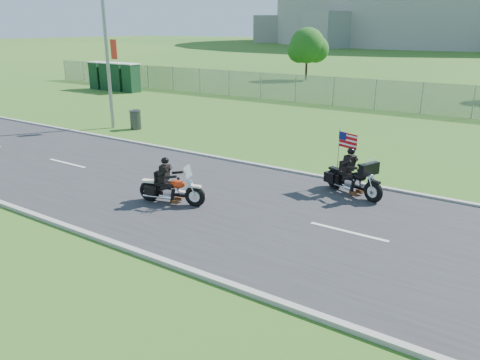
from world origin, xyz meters
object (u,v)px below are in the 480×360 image
Objects in this scene: streetlight at (108,20)px; motorcycle_lead at (171,189)px; porta_toilet_b at (120,78)px; motorcycle_follow at (353,180)px; trash_can at (136,120)px; porta_toilet_a at (131,79)px; porta_toilet_c at (109,77)px; porta_toilet_d at (98,76)px.

motorcycle_lead is (10.51, -7.23, -5.16)m from streetlight.
porta_toilet_b reaches higher than motorcycle_lead.
motorcycle_follow is at bearing -12.41° from streetlight.
motorcycle_follow is at bearing -14.42° from trash_can.
streetlight is at bearing -47.09° from porta_toilet_a.
trash_can is (12.72, -10.56, -0.65)m from porta_toilet_b.
porta_toilet_b is (-1.40, 0.00, 0.00)m from porta_toilet_a.
motorcycle_lead is at bearing -117.89° from motorcycle_follow.
streetlight reaches higher than porta_toilet_c.
porta_toilet_c is 1.00× the size of porta_toilet_d.
porta_toilet_b is 2.80m from porta_toilet_d.
porta_toilet_a is 27.32m from motorcycle_lead.
porta_toilet_d is (-2.80, 0.00, 0.00)m from porta_toilet_b.
porta_toilet_c is at bearing 173.82° from motorcycle_follow.
porta_toilet_d is (-4.20, 0.00, 0.00)m from porta_toilet_a.
porta_toilet_c is 1.40m from porta_toilet_d.
porta_toilet_a is 28.69m from motorcycle_follow.
porta_toilet_a is 1.40m from porta_toilet_b.
porta_toilet_b is 2.28× the size of trash_can.
trash_can is (-9.22, 7.45, 0.02)m from motorcycle_lead.
porta_toilet_a is (-10.02, 10.78, -4.49)m from streetlight.
porta_toilet_c is at bearing 180.00° from porta_toilet_b.
motorcycle_follow is (26.39, -14.07, -0.61)m from porta_toilet_b.
porta_toilet_d is 1.04× the size of motorcycle_lead.
streetlight reaches higher than motorcycle_follow.
motorcycle_lead is at bearing -39.39° from porta_toilet_b.
streetlight is 16.33m from porta_toilet_b.
porta_toilet_a is at bearing 0.00° from porta_toilet_b.
porta_toilet_d is (-1.40, 0.00, 0.00)m from porta_toilet_c.
motorcycle_follow is (27.79, -14.07, -0.61)m from porta_toilet_c.
porta_toilet_c reaches higher than trash_can.
porta_toilet_b is at bearing 180.00° from porta_toilet_a.
porta_toilet_c is 17.64m from trash_can.
streetlight reaches higher than porta_toilet_b.
motorcycle_follow is 2.25× the size of trash_can.
porta_toilet_a is 4.20m from porta_toilet_d.
porta_toilet_a is 2.28× the size of trash_can.
motorcycle_lead is at bearing -41.25° from porta_toilet_a.
porta_toilet_a is at bearing 0.00° from porta_toilet_d.
porta_toilet_b and porta_toilet_c have the same top height.
trash_can is at bearing -173.75° from motorcycle_follow.
motorcycle_follow is (24.99, -14.07, -0.61)m from porta_toilet_a.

